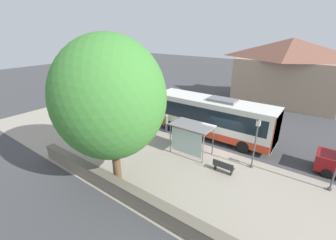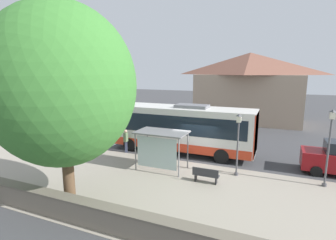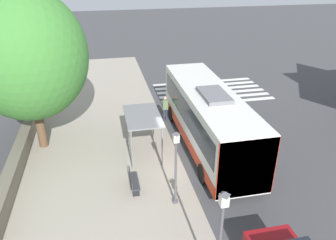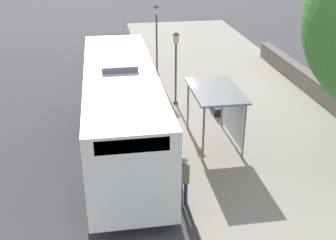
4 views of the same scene
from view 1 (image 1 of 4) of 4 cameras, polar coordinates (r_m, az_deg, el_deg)
ground_plane at (r=18.80m, az=13.13°, el=-7.35°), size 120.00×120.00×0.00m
sidewalk_plaza at (r=15.32m, az=6.15°, el=-14.17°), size 9.00×44.00×0.02m
crosswalk_stripes at (r=27.49m, az=-2.17°, el=2.76°), size 9.00×5.25×0.01m
stone_wall at (r=12.42m, az=-3.90°, el=-21.28°), size 0.60×20.00×1.01m
background_building at (r=32.77m, az=28.06°, el=10.96°), size 7.18×12.45×8.16m
bus at (r=20.17m, az=11.23°, el=0.84°), size 2.78×10.70×3.67m
bus_shelter at (r=16.86m, az=5.79°, el=-2.59°), size 1.89×3.15×2.42m
pedestrian at (r=20.91m, az=-0.46°, el=-0.46°), size 0.34×0.24×1.77m
bench at (r=15.85m, az=13.87°, el=-11.39°), size 0.40×1.45×0.88m
street_lamp_near at (r=16.14m, az=21.39°, el=-4.60°), size 0.28×0.28×3.70m
shade_tree at (r=12.93m, az=-14.50°, el=5.34°), size 6.33×6.33×8.96m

